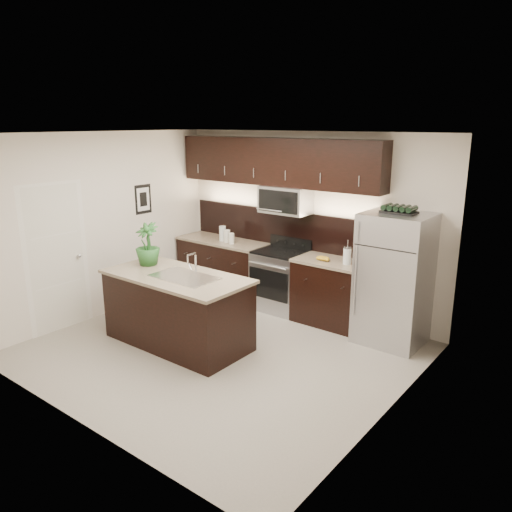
% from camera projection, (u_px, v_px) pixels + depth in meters
% --- Properties ---
extents(ground, '(4.50, 4.50, 0.00)m').
position_uv_depth(ground, '(220.00, 351.00, 6.36)').
color(ground, gray).
rests_on(ground, ground).
extents(room_walls, '(4.52, 4.02, 2.71)m').
position_uv_depth(room_walls, '(208.00, 220.00, 5.95)').
color(room_walls, silver).
rests_on(room_walls, ground).
extents(counter_run, '(3.51, 0.65, 0.94)m').
position_uv_depth(counter_run, '(270.00, 278.00, 7.80)').
color(counter_run, black).
rests_on(counter_run, ground).
extents(upper_fixtures, '(3.49, 0.40, 1.66)m').
position_uv_depth(upper_fixtures, '(278.00, 169.00, 7.46)').
color(upper_fixtures, black).
rests_on(upper_fixtures, counter_run).
extents(island, '(1.96, 0.96, 0.94)m').
position_uv_depth(island, '(178.00, 309.00, 6.48)').
color(island, black).
rests_on(island, ground).
extents(sink_faucet, '(0.84, 0.50, 0.28)m').
position_uv_depth(sink_faucet, '(185.00, 276.00, 6.27)').
color(sink_faucet, silver).
rests_on(sink_faucet, island).
extents(refrigerator, '(0.83, 0.75, 1.72)m').
position_uv_depth(refrigerator, '(394.00, 279.00, 6.44)').
color(refrigerator, '#B2B2B7').
rests_on(refrigerator, ground).
extents(wine_rack, '(0.43, 0.26, 0.10)m').
position_uv_depth(wine_rack, '(399.00, 210.00, 6.21)').
color(wine_rack, black).
rests_on(wine_rack, refrigerator).
extents(plant, '(0.38, 0.38, 0.58)m').
position_uv_depth(plant, '(147.00, 244.00, 6.73)').
color(plant, '#235622').
rests_on(plant, island).
extents(canisters, '(0.35, 0.17, 0.24)m').
position_uv_depth(canisters, '(226.00, 235.00, 8.08)').
color(canisters, silver).
rests_on(canisters, counter_run).
extents(french_press, '(0.12, 0.12, 0.33)m').
position_uv_depth(french_press, '(347.00, 255.00, 6.81)').
color(french_press, silver).
rests_on(french_press, counter_run).
extents(bananas, '(0.21, 0.17, 0.06)m').
position_uv_depth(bananas, '(320.00, 258.00, 7.04)').
color(bananas, gold).
rests_on(bananas, counter_run).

